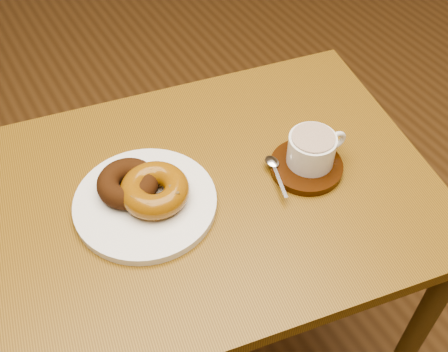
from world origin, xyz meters
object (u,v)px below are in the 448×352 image
cafe_table (215,226)px  donut_plate (145,203)px  saucer (306,167)px  coffee_cup (312,149)px

cafe_table → donut_plate: bearing=178.8°
cafe_table → saucer: saucer is taller
donut_plate → saucer: bearing=-13.8°
cafe_table → donut_plate: size_ratio=3.54×
donut_plate → cafe_table: bearing=-11.4°
cafe_table → coffee_cup: coffee_cup is taller
coffee_cup → donut_plate: bearing=173.5°
donut_plate → saucer: (0.29, -0.07, -0.00)m
donut_plate → coffee_cup: bearing=-12.6°
cafe_table → coffee_cup: size_ratio=7.67×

